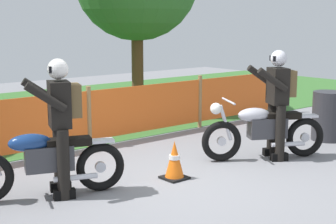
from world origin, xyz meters
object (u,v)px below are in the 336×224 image
motorcycle_lead (263,130)px  traffic_cone (175,160)px  rider_lead (278,98)px  motorcycle_trailing (44,161)px  rider_trailing (61,120)px  spare_drum (329,116)px

motorcycle_lead → traffic_cone: motorcycle_lead is taller
motorcycle_lead → rider_lead: (0.19, -0.10, 0.49)m
motorcycle_trailing → rider_trailing: size_ratio=1.12×
rider_lead → spare_drum: 1.79m
motorcycle_lead → rider_trailing: rider_trailing is taller
motorcycle_trailing → rider_trailing: rider_trailing is taller
rider_lead → motorcycle_lead: bearing=0.5°
motorcycle_trailing → spare_drum: motorcycle_trailing is taller
spare_drum → rider_trailing: bearing=175.1°
motorcycle_trailing → rider_trailing: 0.54m
motorcycle_trailing → traffic_cone: size_ratio=3.57×
motorcycle_lead → motorcycle_trailing: 3.45m
rider_lead → traffic_cone: rider_lead is taller
traffic_cone → spare_drum: 3.62m
rider_lead → spare_drum: rider_lead is taller
motorcycle_lead → spare_drum: bearing=-149.0°
rider_lead → spare_drum: bearing=-145.3°
motorcycle_lead → rider_lead: rider_lead is taller
rider_trailing → traffic_cone: size_ratio=3.19×
motorcycle_trailing → spare_drum: 5.32m
motorcycle_trailing → spare_drum: (5.30, -0.51, -0.01)m
rider_trailing → traffic_cone: bearing=-175.0°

